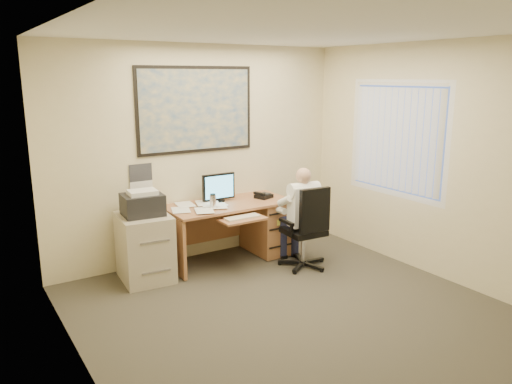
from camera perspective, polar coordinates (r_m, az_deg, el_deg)
room_shell at (r=4.52m, az=6.40°, el=0.78°), size 4.00×4.50×2.70m
desk at (r=6.54m, az=-0.64°, el=-3.46°), size 1.60×0.97×1.10m
world_map at (r=6.30m, az=-6.85°, el=9.31°), size 1.56×0.03×1.06m
wall_calendar at (r=6.13m, az=-12.99°, el=1.21°), size 0.28×0.01×0.42m
window_blinds at (r=6.41m, az=15.76°, el=5.84°), size 0.06×1.40×1.30m
filing_cabinet at (r=5.90m, az=-12.62°, el=-5.51°), size 0.60×0.70×1.06m
office_chair at (r=6.17m, az=5.73°, el=-5.92°), size 0.65×0.65×1.03m
person at (r=6.13m, az=5.32°, el=-2.94°), size 0.57×0.76×1.24m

